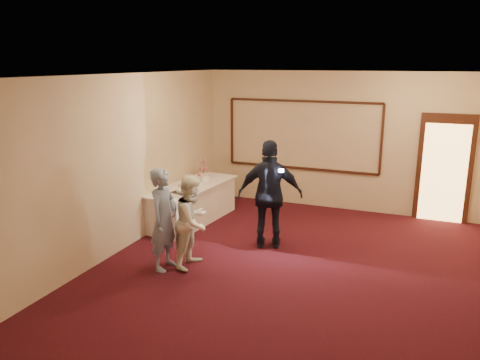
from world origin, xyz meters
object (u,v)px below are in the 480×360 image
(buffet_table, at_px, (192,203))
(tart, at_px, (192,189))
(guest, at_px, (270,195))
(woman, at_px, (193,221))
(plate_stack_b, at_px, (205,178))
(cupcake_stand, at_px, (204,169))
(man, at_px, (164,219))
(plate_stack_a, at_px, (189,179))
(pavlova_tray, at_px, (183,191))

(buffet_table, distance_m, tart, 0.58)
(guest, bearing_deg, buffet_table, -37.03)
(guest, bearing_deg, woman, 36.32)
(plate_stack_b, xyz_separation_m, woman, (0.89, -2.26, -0.11))
(cupcake_stand, relative_size, tart, 1.59)
(plate_stack_b, distance_m, man, 2.58)
(cupcake_stand, relative_size, guest, 0.21)
(man, relative_size, guest, 0.85)
(man, bearing_deg, plate_stack_b, 11.21)
(plate_stack_b, relative_size, tart, 0.73)
(buffet_table, bearing_deg, tart, -60.71)
(cupcake_stand, bearing_deg, tart, -74.20)
(woman, bearing_deg, plate_stack_b, 23.28)
(buffet_table, bearing_deg, man, -73.29)
(plate_stack_a, relative_size, guest, 0.10)
(cupcake_stand, distance_m, man, 3.08)
(buffet_table, distance_m, plate_stack_a, 0.49)
(buffet_table, distance_m, guest, 2.10)
(plate_stack_b, bearing_deg, woman, -68.55)
(pavlova_tray, height_order, man, man)
(man, distance_m, woman, 0.46)
(buffet_table, xyz_separation_m, plate_stack_b, (0.12, 0.38, 0.46))
(plate_stack_b, bearing_deg, tart, -83.71)
(cupcake_stand, height_order, guest, guest)
(plate_stack_a, distance_m, woman, 2.31)
(plate_stack_a, bearing_deg, buffet_table, -48.85)
(pavlova_tray, bearing_deg, woman, -55.45)
(plate_stack_b, height_order, man, man)
(buffet_table, xyz_separation_m, tart, (0.20, -0.37, 0.41))
(guest, bearing_deg, tart, -27.92)
(buffet_table, xyz_separation_m, man, (0.64, -2.14, 0.42))
(guest, bearing_deg, plate_stack_a, -39.29)
(plate_stack_b, bearing_deg, cupcake_stand, 119.43)
(pavlova_tray, xyz_separation_m, woman, (0.81, -1.18, -0.11))
(pavlova_tray, xyz_separation_m, cupcake_stand, (-0.33, 1.54, 0.06))
(plate_stack_a, bearing_deg, man, -71.53)
(cupcake_stand, xyz_separation_m, plate_stack_b, (0.26, -0.46, -0.07))
(plate_stack_b, bearing_deg, guest, -31.15)
(plate_stack_a, bearing_deg, plate_stack_b, 45.74)
(buffet_table, relative_size, woman, 1.62)
(buffet_table, bearing_deg, cupcake_stand, 99.19)
(man, bearing_deg, buffet_table, 16.26)
(plate_stack_b, distance_m, woman, 2.43)
(pavlova_tray, height_order, plate_stack_a, pavlova_tray)
(plate_stack_a, xyz_separation_m, tart, (0.32, -0.50, -0.05))
(pavlova_tray, height_order, woman, woman)
(plate_stack_a, height_order, tart, plate_stack_a)
(tart, distance_m, woman, 1.72)
(woman, xyz_separation_m, guest, (0.89, 1.19, 0.22))
(pavlova_tray, height_order, guest, guest)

